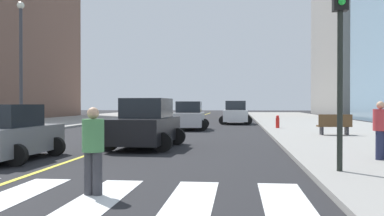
% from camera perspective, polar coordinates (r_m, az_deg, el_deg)
% --- Properties ---
extents(sidewalk_kerb_east, '(10.00, 120.00, 0.15)m').
position_cam_1_polar(sidewalk_kerb_east, '(25.02, 21.96, -3.53)').
color(sidewalk_kerb_east, gray).
rests_on(sidewalk_kerb_east, ground).
extents(lane_divider_paint, '(0.16, 80.00, 0.01)m').
position_cam_1_polar(lane_divider_paint, '(44.37, -0.84, -1.78)').
color(lane_divider_paint, yellow).
rests_on(lane_divider_paint, ground).
extents(parking_garage_concrete, '(18.00, 24.00, 26.72)m').
position_cam_1_polar(parking_garage_concrete, '(73.74, 24.19, 9.54)').
color(parking_garage_concrete, gray).
rests_on(parking_garage_concrete, ground).
extents(car_yellow_nearest, '(2.84, 4.43, 1.94)m').
position_cam_1_polar(car_yellow_nearest, '(57.37, 5.80, -0.33)').
color(car_yellow_nearest, gold).
rests_on(car_yellow_nearest, ground).
extents(car_silver_second, '(2.89, 4.54, 2.00)m').
position_cam_1_polar(car_silver_second, '(30.29, -0.42, -1.14)').
color(car_silver_second, '#B7B7BC').
rests_on(car_silver_second, ground).
extents(car_white_third, '(2.94, 4.70, 2.09)m').
position_cam_1_polar(car_white_third, '(38.93, 5.85, -0.68)').
color(car_white_third, silver).
rests_on(car_white_third, ground).
extents(car_blue_fourth, '(2.58, 4.11, 1.83)m').
position_cam_1_polar(car_blue_fourth, '(53.38, -5.01, -0.46)').
color(car_blue_fourth, '#2D479E').
rests_on(car_blue_fourth, ground).
extents(car_gray_fifth, '(2.64, 4.16, 1.83)m').
position_cam_1_polar(car_gray_fifth, '(15.19, -23.17, -3.24)').
color(car_gray_fifth, slate).
rests_on(car_gray_fifth, ground).
extents(car_black_sixth, '(3.05, 4.75, 2.08)m').
position_cam_1_polar(car_black_sixth, '(18.06, -6.20, -2.22)').
color(car_black_sixth, black).
rests_on(car_black_sixth, ground).
extents(traffic_light_near_corner, '(0.36, 0.41, 5.05)m').
position_cam_1_polar(traffic_light_near_corner, '(11.55, 19.19, 9.64)').
color(traffic_light_near_corner, black).
rests_on(traffic_light_near_corner, sidewalk_kerb_east).
extents(park_bench, '(1.84, 0.69, 1.12)m').
position_cam_1_polar(park_bench, '(24.43, 18.49, -2.17)').
color(park_bench, brown).
rests_on(park_bench, sidewalk_kerb_east).
extents(pedestrian_crossing, '(0.44, 0.44, 1.79)m').
position_cam_1_polar(pedestrian_crossing, '(8.91, -13.06, -5.07)').
color(pedestrian_crossing, '#38383D').
rests_on(pedestrian_crossing, ground).
extents(pedestrian_waiting_east, '(0.44, 0.44, 1.78)m').
position_cam_1_polar(pedestrian_waiting_east, '(14.23, 23.86, -2.39)').
color(pedestrian_waiting_east, '#232847').
rests_on(pedestrian_waiting_east, sidewalk_kerb_east).
extents(fire_hydrant, '(0.26, 0.26, 0.89)m').
position_cam_1_polar(fire_hydrant, '(30.38, 11.36, -1.82)').
color(fire_hydrant, red).
rests_on(fire_hydrant, sidewalk_kerb_east).
extents(street_lamp, '(0.44, 0.44, 7.90)m').
position_cam_1_polar(street_lamp, '(28.13, -21.88, 6.52)').
color(street_lamp, '#38383D').
rests_on(street_lamp, sidewalk_kerb_west).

